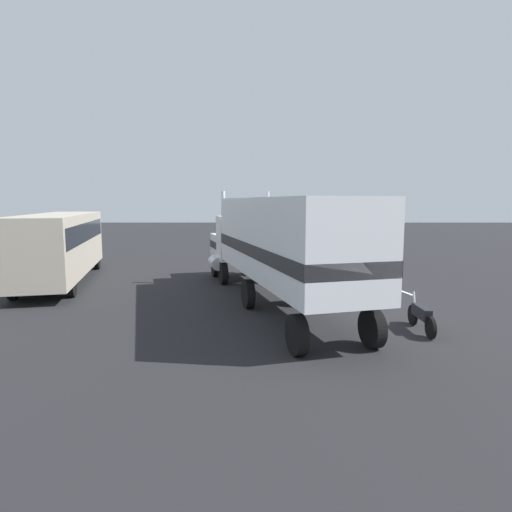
{
  "coord_description": "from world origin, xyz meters",
  "views": [
    {
      "loc": [
        -23.21,
        -0.43,
        4.02
      ],
      "look_at": [
        -4.05,
        -0.39,
        1.6
      ],
      "focal_mm": 30.39,
      "sensor_mm": 36.0,
      "label": 1
    }
  ],
  "objects_px": {
    "person_bystander": "(344,279)",
    "motorcycle": "(421,316)",
    "semi_truck": "(275,241)",
    "parked_bus": "(60,241)"
  },
  "relations": [
    {
      "from": "person_bystander",
      "to": "parked_bus",
      "type": "bearing_deg",
      "value": 73.09
    },
    {
      "from": "semi_truck",
      "to": "motorcycle",
      "type": "distance_m",
      "value": 5.91
    },
    {
      "from": "person_bystander",
      "to": "semi_truck",
      "type": "bearing_deg",
      "value": 105.97
    },
    {
      "from": "parked_bus",
      "to": "person_bystander",
      "type": "bearing_deg",
      "value": -106.91
    },
    {
      "from": "semi_truck",
      "to": "person_bystander",
      "type": "bearing_deg",
      "value": -74.03
    },
    {
      "from": "semi_truck",
      "to": "motorcycle",
      "type": "xyz_separation_m",
      "value": [
        -3.35,
        -4.41,
        -2.04
      ]
    },
    {
      "from": "semi_truck",
      "to": "parked_bus",
      "type": "height_order",
      "value": "semi_truck"
    },
    {
      "from": "motorcycle",
      "to": "person_bystander",
      "type": "bearing_deg",
      "value": 20.69
    },
    {
      "from": "motorcycle",
      "to": "parked_bus",
      "type": "bearing_deg",
      "value": 61.08
    },
    {
      "from": "person_bystander",
      "to": "motorcycle",
      "type": "xyz_separation_m",
      "value": [
        -4.17,
        -1.57,
        -0.41
      ]
    }
  ]
}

